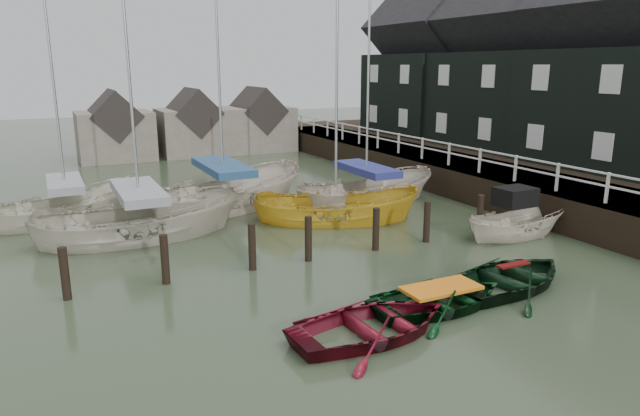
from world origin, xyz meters
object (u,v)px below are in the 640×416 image
motorboat (516,233)px  sailboat_c (336,220)px  rowboat_dkgreen (511,287)px  rowboat_green (440,308)px  rowboat_red (374,336)px  sailboat_a (142,236)px  sailboat_b (224,208)px  sailboat_e (68,218)px  sailboat_d (366,202)px

motorboat → sailboat_c: size_ratio=0.42×
rowboat_dkgreen → motorboat: motorboat is taller
rowboat_dkgreen → rowboat_green: bearing=84.2°
rowboat_red → rowboat_green: 2.33m
sailboat_a → sailboat_b: sailboat_b is taller
sailboat_e → sailboat_b: bearing=-120.0°
sailboat_b → sailboat_e: bearing=63.9°
sailboat_b → sailboat_d: size_ratio=0.91×
sailboat_c → sailboat_e: sailboat_c is taller
rowboat_red → sailboat_d: 12.46m
rowboat_red → sailboat_d: sailboat_d is taller
sailboat_b → sailboat_a: bearing=108.9°
rowboat_green → sailboat_d: (3.91, 10.27, 0.07)m
sailboat_a → rowboat_dkgreen: bearing=-139.4°
rowboat_green → sailboat_b: (-1.88, 12.02, 0.06)m
sailboat_d → sailboat_e: 12.06m
rowboat_red → sailboat_b: bearing=-4.6°
motorboat → sailboat_e: (-14.02, 9.26, -0.04)m
rowboat_red → rowboat_dkgreen: (4.82, 0.81, 0.00)m
sailboat_b → sailboat_d: 6.06m
sailboat_a → sailboat_b: size_ratio=0.88×
rowboat_red → sailboat_b: size_ratio=0.33×
rowboat_red → sailboat_e: (-5.57, 13.61, 0.06)m
rowboat_green → sailboat_d: sailboat_d is taller
rowboat_red → motorboat: (8.45, 4.34, 0.10)m
sailboat_e → sailboat_d: bearing=-123.6°
rowboat_red → sailboat_e: bearing=19.3°
sailboat_a → sailboat_d: size_ratio=0.80×
sailboat_b → sailboat_e: (-5.94, 1.02, 0.00)m
sailboat_e → motorboat: bearing=-143.7°
rowboat_green → sailboat_e: (-7.83, 13.04, 0.06)m
rowboat_green → sailboat_e: sailboat_e is taller
sailboat_b → sailboat_c: size_ratio=1.19×
sailboat_a → sailboat_c: bearing=-99.7°
rowboat_green → sailboat_b: 12.17m
motorboat → sailboat_a: size_ratio=0.41×
rowboat_dkgreen → sailboat_e: bearing=27.8°
sailboat_e → sailboat_c: bearing=-137.2°
rowboat_green → rowboat_dkgreen: rowboat_dkgreen is taller
motorboat → sailboat_c: (-4.76, 4.57, -0.09)m
sailboat_b → sailboat_e: size_ratio=1.24×
rowboat_red → motorboat: size_ratio=0.92×
motorboat → sailboat_c: sailboat_c is taller
sailboat_d → sailboat_e: (-11.74, 2.78, -0.01)m
sailboat_c → motorboat: bearing=-109.6°
rowboat_dkgreen → motorboat: bearing=-57.0°
sailboat_d → sailboat_a: bearing=95.0°
sailboat_c → sailboat_d: sailboat_d is taller
rowboat_red → sailboat_c: (3.69, 8.91, 0.01)m
rowboat_green → motorboat: motorboat is taller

